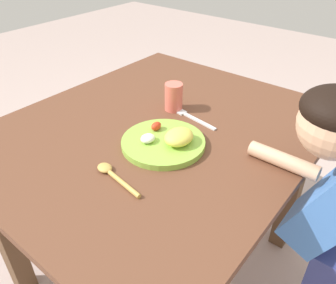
% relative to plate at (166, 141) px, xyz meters
% --- Properties ---
extents(ground_plane, '(8.00, 8.00, 0.00)m').
position_rel_plate_xyz_m(ground_plane, '(0.07, 0.09, -0.75)').
color(ground_plane, '#B59E97').
extents(dining_table, '(1.14, 0.96, 0.73)m').
position_rel_plate_xyz_m(dining_table, '(0.07, 0.09, -0.15)').
color(dining_table, brown).
rests_on(dining_table, ground_plane).
extents(plate, '(0.26, 0.26, 0.06)m').
position_rel_plate_xyz_m(plate, '(0.00, 0.00, 0.00)').
color(plate, '#8BBE43').
rests_on(plate, dining_table).
extents(fork, '(0.05, 0.21, 0.01)m').
position_rel_plate_xyz_m(fork, '(0.19, 0.04, -0.01)').
color(fork, silver).
rests_on(fork, dining_table).
extents(spoon, '(0.05, 0.18, 0.02)m').
position_rel_plate_xyz_m(spoon, '(-0.21, 0.02, -0.01)').
color(spoon, tan).
rests_on(spoon, dining_table).
extents(drinking_cup, '(0.07, 0.07, 0.10)m').
position_rel_plate_xyz_m(drinking_cup, '(0.20, 0.13, 0.03)').
color(drinking_cup, '#E16857').
rests_on(drinking_cup, dining_table).
extents(person, '(0.19, 0.40, 1.00)m').
position_rel_plate_xyz_m(person, '(0.13, -0.49, -0.16)').
color(person, navy).
rests_on(person, ground_plane).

